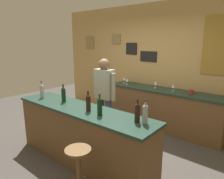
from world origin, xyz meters
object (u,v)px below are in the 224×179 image
at_px(wine_bottle_b, 64,94).
at_px(wine_glass_c, 156,83).
at_px(bartender, 104,94).
at_px(wine_glass_d, 173,86).
at_px(wine_glass_a, 124,79).
at_px(wine_bottle_a, 42,90).
at_px(bar_stool, 79,165).
at_px(wine_bottle_e, 137,112).
at_px(wine_glass_b, 127,80).
at_px(wine_bottle_c, 88,102).
at_px(coffee_mug, 191,92).
at_px(wine_bottle_f, 145,113).
at_px(wine_bottle_d, 100,106).

xyz_separation_m(wine_bottle_b, wine_glass_c, (0.66, 2.04, -0.05)).
distance_m(bartender, wine_glass_d, 1.50).
bearing_deg(wine_glass_a, wine_bottle_a, -97.81).
bearing_deg(bar_stool, wine_bottle_e, 59.22).
bearing_deg(bartender, wine_bottle_a, -131.40).
bearing_deg(wine_glass_c, wine_glass_d, -4.74).
distance_m(wine_glass_b, wine_glass_d, 1.15).
bearing_deg(wine_glass_c, wine_bottle_c, -89.51).
bearing_deg(coffee_mug, wine_glass_b, -177.74).
relative_size(wine_bottle_e, wine_glass_c, 1.97).
distance_m(wine_bottle_a, wine_glass_a, 2.15).
distance_m(wine_bottle_b, wine_bottle_e, 1.46).
bearing_deg(wine_bottle_a, wine_bottle_f, 4.00).
distance_m(wine_glass_a, coffee_mug, 1.70).
relative_size(wine_glass_c, coffee_mug, 1.24).
height_order(wine_bottle_e, wine_glass_b, wine_bottle_e).
height_order(wine_bottle_a, wine_glass_b, wine_bottle_a).
height_order(wine_bottle_f, wine_glass_a, wine_bottle_f).
bearing_deg(wine_glass_b, wine_bottle_a, -102.61).
bearing_deg(wine_bottle_d, wine_glass_c, 97.19).
xyz_separation_m(bar_stool, wine_glass_c, (-0.41, 2.67, 0.55)).
relative_size(wine_glass_d, coffee_mug, 1.24).
bearing_deg(bar_stool, wine_glass_d, 89.53).
xyz_separation_m(bartender, wine_bottle_f, (1.32, -0.71, 0.12)).
distance_m(bartender, wine_glass_b, 1.21).
xyz_separation_m(bartender, bar_stool, (0.82, -1.40, -0.48)).
bearing_deg(wine_glass_a, coffee_mug, -1.15).
distance_m(bar_stool, wine_bottle_b, 1.38).
bearing_deg(wine_bottle_f, wine_bottle_b, -177.99).
xyz_separation_m(bar_stool, coffee_mug, (0.40, 2.64, 0.49)).
distance_m(bar_stool, wine_bottle_f, 1.04).
distance_m(bartender, wine_bottle_d, 1.10).
height_order(wine_bottle_e, wine_bottle_f, same).
distance_m(wine_bottle_b, wine_glass_a, 2.05).
bearing_deg(wine_bottle_b, wine_glass_a, 96.21).
height_order(wine_bottle_b, wine_glass_b, wine_bottle_b).
height_order(wine_bottle_b, coffee_mug, wine_bottle_b).
distance_m(bar_stool, wine_bottle_c, 0.91).
bearing_deg(wine_bottle_b, wine_bottle_f, 2.01).
bearing_deg(bartender, wine_bottle_d, -51.61).
bearing_deg(wine_bottle_e, wine_glass_b, 128.57).
bearing_deg(wine_bottle_c, wine_bottle_f, 7.91).
height_order(bartender, wine_bottle_d, bartender).
height_order(bar_stool, wine_bottle_b, wine_bottle_b).
relative_size(wine_bottle_d, coffee_mug, 2.45).
xyz_separation_m(wine_bottle_a, wine_bottle_c, (1.19, 0.02, 0.00)).
xyz_separation_m(bartender, wine_glass_a, (-0.47, 1.27, 0.07)).
relative_size(wine_bottle_d, wine_bottle_e, 1.00).
xyz_separation_m(wine_bottle_c, wine_bottle_d, (0.25, -0.02, 0.00)).
relative_size(wine_glass_a, wine_glass_c, 1.00).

